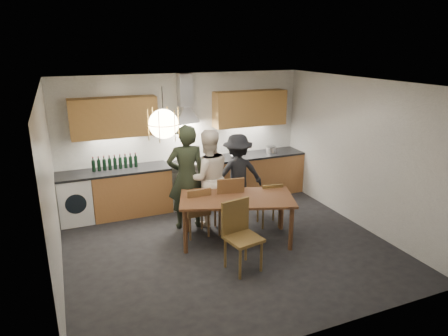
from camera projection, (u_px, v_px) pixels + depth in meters
name	position (u px, v px, depth m)	size (l,w,h in m)	color
ground	(228.00, 246.00, 6.47)	(5.00, 5.00, 0.00)	black
room_shell	(228.00, 144.00, 5.97)	(5.02, 4.52, 2.61)	white
counter_run	(191.00, 183.00, 8.07)	(5.00, 0.62, 0.90)	#C4844B
range_stove	(190.00, 183.00, 8.06)	(0.90, 0.60, 0.92)	silver
wall_fixtures	(187.00, 112.00, 7.74)	(4.30, 0.54, 1.10)	tan
pendant_lamp	(164.00, 124.00, 5.39)	(0.43, 0.43, 0.70)	black
dining_table	(237.00, 202.00, 6.47)	(2.02, 1.46, 0.77)	brown
chair_back_left	(197.00, 209.00, 6.65)	(0.40, 0.40, 0.89)	brown
chair_back_mid	(229.00, 201.00, 6.79)	(0.53, 0.53, 1.01)	brown
chair_back_right	(270.00, 202.00, 7.03)	(0.43, 0.43, 0.82)	brown
chair_front	(240.00, 230.00, 5.71)	(0.54, 0.54, 1.02)	brown
person_left	(187.00, 177.00, 6.91)	(0.68, 0.44, 1.86)	black
person_mid	(208.00, 178.00, 7.06)	(0.85, 0.66, 1.74)	silver
person_right	(237.00, 174.00, 7.57)	(1.00, 0.57, 1.54)	black
mixing_bowl	(236.00, 156.00, 8.21)	(0.26, 0.26, 0.06)	silver
stock_pot	(271.00, 150.00, 8.52)	(0.20, 0.20, 0.14)	silver
wine_bottles	(115.00, 162.00, 7.41)	(0.83, 0.06, 0.27)	black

